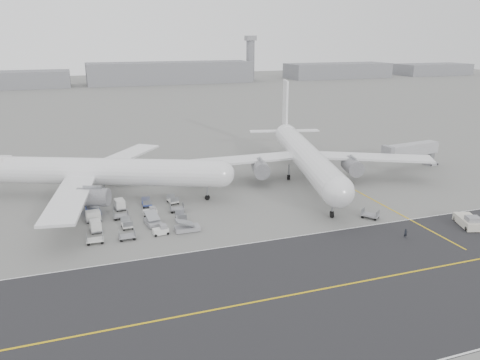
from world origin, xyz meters
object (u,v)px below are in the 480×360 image
object	(u,v)px
airliner_a	(98,171)
ground_crew_a	(406,234)
airliner_b	(305,155)
control_tower	(250,57)
jet_bridge	(411,151)
pushback_tug	(469,221)

from	to	relation	value
airliner_a	ground_crew_a	xyz separation A→B (m)	(44.26, -36.15, -4.56)
airliner_a	ground_crew_a	distance (m)	57.33
airliner_a	airliner_b	size ratio (longest dim) A/B	0.91
control_tower	jet_bridge	world-z (taller)	control_tower
pushback_tug	jet_bridge	distance (m)	36.64
airliner_b	jet_bridge	size ratio (longest dim) A/B	3.36
airliner_a	jet_bridge	world-z (taller)	airliner_a
airliner_b	jet_bridge	bearing A→B (deg)	14.91
control_tower	pushback_tug	bearing A→B (deg)	-102.96
jet_bridge	airliner_b	bearing A→B (deg)	173.37
airliner_b	control_tower	bearing A→B (deg)	86.40
airliner_b	ground_crew_a	size ratio (longest dim) A/B	35.84
airliner_a	ground_crew_a	world-z (taller)	airliner_a
control_tower	airliner_b	world-z (taller)	control_tower
jet_bridge	ground_crew_a	size ratio (longest dim) A/B	10.66
airliner_a	airliner_b	xyz separation A→B (m)	(43.31, -2.65, 0.31)
control_tower	pushback_tug	world-z (taller)	control_tower
pushback_tug	jet_bridge	bearing A→B (deg)	85.94
control_tower	airliner_a	size ratio (longest dim) A/B	0.62
airliner_b	ground_crew_a	bearing A→B (deg)	-74.23
control_tower	jet_bridge	bearing A→B (deg)	-101.38
jet_bridge	ground_crew_a	distance (m)	43.86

